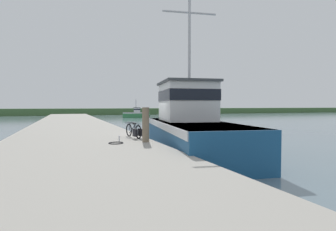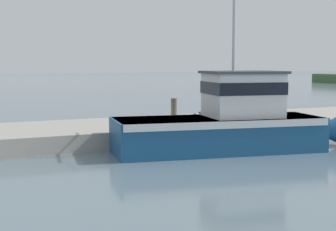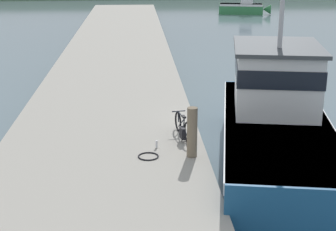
% 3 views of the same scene
% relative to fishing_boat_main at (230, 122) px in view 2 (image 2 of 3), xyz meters
% --- Properties ---
extents(ground_plane, '(320.00, 320.00, 0.00)m').
position_rel_fishing_boat_main_xyz_m(ground_plane, '(-1.13, 1.38, -1.36)').
color(ground_plane, slate).
extents(dock_pier, '(6.23, 80.00, 0.83)m').
position_rel_fishing_boat_main_xyz_m(dock_pier, '(-5.43, 1.38, -0.94)').
color(dock_pier, '#A39E93').
rests_on(dock_pier, ground_plane).
extents(fishing_boat_main, '(4.71, 11.35, 8.23)m').
position_rel_fishing_boat_main_xyz_m(fishing_boat_main, '(0.00, 0.00, 0.00)').
color(fishing_boat_main, navy).
rests_on(fishing_boat_main, ground_plane).
extents(bicycle_touring, '(0.62, 1.69, 0.71)m').
position_rel_fishing_boat_main_xyz_m(bicycle_touring, '(-2.87, 0.03, -0.20)').
color(bicycle_touring, black).
rests_on(bicycle_touring, dock_pier).
extents(mooring_post, '(0.29, 0.29, 1.45)m').
position_rel_fishing_boat_main_xyz_m(mooring_post, '(-2.78, -1.48, 0.20)').
color(mooring_post, '#756651').
rests_on(mooring_post, dock_pier).
extents(hose_coil, '(0.60, 0.60, 0.04)m').
position_rel_fishing_boat_main_xyz_m(hose_coil, '(-4.03, -1.45, -0.51)').
color(hose_coil, black).
rests_on(hose_coil, dock_pier).
extents(water_bottle_by_bike, '(0.07, 0.07, 0.23)m').
position_rel_fishing_boat_main_xyz_m(water_bottle_by_bike, '(-3.76, -0.77, -0.41)').
color(water_bottle_by_bike, silver).
rests_on(water_bottle_by_bike, dock_pier).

